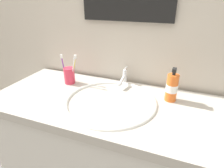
{
  "coord_description": "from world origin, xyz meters",
  "views": [
    {
      "loc": [
        0.32,
        -0.78,
        1.37
      ],
      "look_at": [
        0.01,
        0.03,
        0.96
      ],
      "focal_mm": 30.06,
      "sensor_mm": 36.0,
      "label": 1
    }
  ],
  "objects": [
    {
      "name": "toothbrush_yellow",
      "position": [
        -0.28,
        0.14,
        0.98
      ],
      "size": [
        0.04,
        0.03,
        0.17
      ],
      "color": "yellow",
      "rests_on": "toothbrush_cup"
    },
    {
      "name": "sink_basin",
      "position": [
        0.01,
        -0.0,
        0.83
      ],
      "size": [
        0.48,
        0.48,
        0.12
      ],
      "color": "white",
      "rests_on": "vanity_counter"
    },
    {
      "name": "toothbrush_cup",
      "position": [
        -0.31,
        0.12,
        0.92
      ],
      "size": [
        0.06,
        0.06,
        0.1
      ],
      "primitive_type": "cylinder",
      "color": "#D8334C",
      "rests_on": "vanity_counter"
    },
    {
      "name": "toothbrush_purple",
      "position": [
        -0.34,
        0.12,
        0.98
      ],
      "size": [
        0.03,
        0.01,
        0.18
      ],
      "color": "purple",
      "rests_on": "toothbrush_cup"
    },
    {
      "name": "faucet",
      "position": [
        0.01,
        0.22,
        0.92
      ],
      "size": [
        0.02,
        0.14,
        0.1
      ],
      "color": "silver",
      "rests_on": "sink_basin"
    },
    {
      "name": "vanity_counter",
      "position": [
        0.0,
        0.0,
        0.44
      ],
      "size": [
        1.26,
        0.55,
        0.87
      ],
      "color": "silver",
      "rests_on": "ground"
    },
    {
      "name": "soap_dispenser",
      "position": [
        0.3,
        0.13,
        0.95
      ],
      "size": [
        0.06,
        0.06,
        0.18
      ],
      "color": "orange",
      "rests_on": "vanity_counter"
    },
    {
      "name": "toothbrush_white",
      "position": [
        -0.27,
        0.12,
        0.98
      ],
      "size": [
        0.06,
        0.01,
        0.18
      ],
      "color": "white",
      "rests_on": "toothbrush_cup"
    },
    {
      "name": "tiled_wall_back",
      "position": [
        0.0,
        0.31,
        1.2
      ],
      "size": [
        2.46,
        0.04,
        2.4
      ],
      "primitive_type": "cube",
      "color": "beige",
      "rests_on": "ground"
    }
  ]
}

